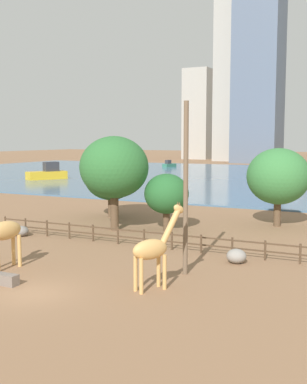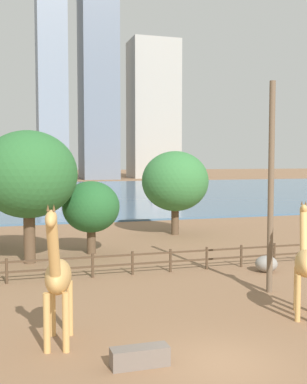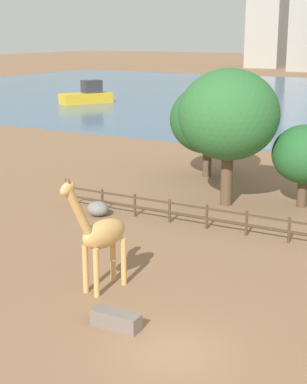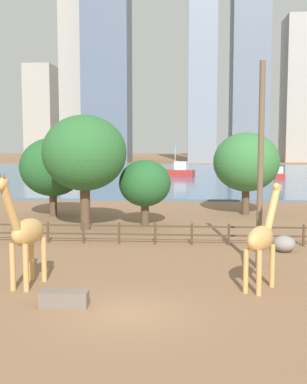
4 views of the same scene
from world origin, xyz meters
TOP-DOWN VIEW (x-y plane):
  - ground_plane at (0.00, 80.00)m, footprint 400.00×400.00m
  - harbor_water at (0.00, 77.00)m, footprint 180.00×86.00m
  - giraffe_tall at (5.23, 3.33)m, footprint 2.16×3.05m
  - giraffe_companion at (-4.69, 2.95)m, footprint 1.31×3.37m
  - utility_pole at (5.64, 6.73)m, footprint 0.28×0.28m
  - boulder_near_fence at (7.63, 10.43)m, footprint 1.26×1.23m
  - boulder_by_pole at (-10.47, 11.07)m, footprint 1.27×1.13m
  - feeding_trough at (-2.47, 0.55)m, footprint 1.80×0.60m
  - enclosure_fence at (-0.36, 12.00)m, footprint 26.12×0.14m
  - tree_left_large at (7.23, 24.71)m, footprint 5.60×5.60m
  - tree_center_broad at (-5.02, 16.72)m, footprint 5.90×5.90m
  - tree_right_tall at (-9.00, 22.77)m, footprint 5.41×5.41m
  - tree_left_small at (-0.92, 18.53)m, footprint 3.82×3.82m
  - boat_ferry at (0.77, 68.93)m, footprint 6.49×3.59m
  - boat_tug at (-42.17, 54.56)m, footprint 6.05×7.77m
  - boat_barge at (-37.62, 100.98)m, footprint 2.49×4.59m
  - skyline_block_central at (-50.79, 159.99)m, footprint 9.99×14.10m
  - skyline_tower_glass at (-32.82, 146.92)m, footprint 13.95×8.97m
  - skyline_block_left at (-22.93, 138.89)m, footprint 14.40×15.06m

SIDE VIEW (x-z plane):
  - ground_plane at x=0.00m, z-range 0.00..0.00m
  - harbor_water at x=0.00m, z-range 0.00..0.20m
  - feeding_trough at x=-2.47m, z-range 0.00..0.60m
  - boulder_by_pole at x=-10.47m, z-range 0.00..0.84m
  - boulder_near_fence at x=7.63m, z-range 0.00..0.92m
  - enclosure_fence at x=-0.36m, z-range 0.11..1.41m
  - boat_barge at x=-37.62m, z-range -0.11..1.80m
  - boat_ferry at x=0.77m, z-range -1.64..3.89m
  - boat_tug at x=-42.17m, z-range -0.33..2.95m
  - giraffe_tall at x=5.23m, z-range -0.10..4.45m
  - giraffe_companion at x=-4.69m, z-range -0.14..4.84m
  - tree_left_small at x=-0.92m, z-range 0.70..5.60m
  - tree_right_tall at x=-9.00m, z-range 0.84..7.41m
  - tree_left_large at x=7.23m, z-range 0.98..8.02m
  - utility_pole at x=5.64m, z-range 0.00..9.98m
  - tree_center_broad at x=-5.02m, z-range 1.36..9.45m
  - skyline_block_central at x=-50.79m, z-range 0.00..34.40m
  - skyline_tower_glass at x=-32.82m, z-range 0.00..55.89m
  - skyline_block_left at x=-22.93m, z-range 0.00..80.53m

